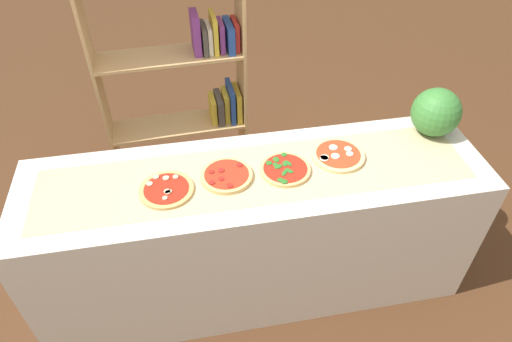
{
  "coord_description": "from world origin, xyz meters",
  "views": [
    {
      "loc": [
        -0.3,
        -1.62,
        2.4
      ],
      "look_at": [
        0.0,
        0.0,
        0.92
      ],
      "focal_mm": 31.82,
      "sensor_mm": 36.0,
      "label": 1
    }
  ],
  "objects_px": {
    "pizza_mushroom_0": "(166,189)",
    "pizza_pepperoni_1": "(227,176)",
    "bookshelf": "(191,91)",
    "pizza_mozzarella_3": "(338,155)",
    "pizza_spinach_2": "(285,169)",
    "watermelon": "(436,112)"
  },
  "relations": [
    {
      "from": "pizza_mushroom_0",
      "to": "pizza_pepperoni_1",
      "type": "distance_m",
      "value": 0.29
    },
    {
      "from": "pizza_mushroom_0",
      "to": "bookshelf",
      "type": "height_order",
      "value": "bookshelf"
    },
    {
      "from": "pizza_mushroom_0",
      "to": "pizza_mozzarella_3",
      "type": "relative_size",
      "value": 0.95
    },
    {
      "from": "pizza_mozzarella_3",
      "to": "pizza_spinach_2",
      "type": "bearing_deg",
      "value": -168.89
    },
    {
      "from": "pizza_mushroom_0",
      "to": "pizza_mozzarella_3",
      "type": "distance_m",
      "value": 0.88
    },
    {
      "from": "pizza_pepperoni_1",
      "to": "bookshelf",
      "type": "height_order",
      "value": "bookshelf"
    },
    {
      "from": "pizza_mozzarella_3",
      "to": "watermelon",
      "type": "bearing_deg",
      "value": 11.37
    },
    {
      "from": "pizza_spinach_2",
      "to": "watermelon",
      "type": "xyz_separation_m",
      "value": [
        0.86,
        0.17,
        0.12
      ]
    },
    {
      "from": "bookshelf",
      "to": "pizza_spinach_2",
      "type": "bearing_deg",
      "value": -68.49
    },
    {
      "from": "pizza_pepperoni_1",
      "to": "watermelon",
      "type": "height_order",
      "value": "watermelon"
    },
    {
      "from": "pizza_pepperoni_1",
      "to": "bookshelf",
      "type": "bearing_deg",
      "value": 96.03
    },
    {
      "from": "pizza_mushroom_0",
      "to": "pizza_mozzarella_3",
      "type": "bearing_deg",
      "value": 6.04
    },
    {
      "from": "pizza_spinach_2",
      "to": "pizza_mushroom_0",
      "type": "bearing_deg",
      "value": -176.54
    },
    {
      "from": "pizza_mozzarella_3",
      "to": "watermelon",
      "type": "xyz_separation_m",
      "value": [
        0.57,
        0.11,
        0.12
      ]
    },
    {
      "from": "pizza_pepperoni_1",
      "to": "bookshelf",
      "type": "xyz_separation_m",
      "value": [
        -0.11,
        1.0,
        -0.12
      ]
    },
    {
      "from": "pizza_mushroom_0",
      "to": "watermelon",
      "type": "distance_m",
      "value": 1.46
    },
    {
      "from": "pizza_mozzarella_3",
      "to": "bookshelf",
      "type": "xyz_separation_m",
      "value": [
        -0.69,
        0.95,
        -0.12
      ]
    },
    {
      "from": "pizza_pepperoni_1",
      "to": "pizza_mozzarella_3",
      "type": "distance_m",
      "value": 0.59
    },
    {
      "from": "pizza_pepperoni_1",
      "to": "pizza_spinach_2",
      "type": "bearing_deg",
      "value": -0.76
    },
    {
      "from": "pizza_mushroom_0",
      "to": "bookshelf",
      "type": "xyz_separation_m",
      "value": [
        0.19,
        1.04,
        -0.12
      ]
    },
    {
      "from": "pizza_spinach_2",
      "to": "watermelon",
      "type": "relative_size",
      "value": 0.96
    },
    {
      "from": "pizza_pepperoni_1",
      "to": "pizza_mushroom_0",
      "type": "bearing_deg",
      "value": -172.37
    }
  ]
}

